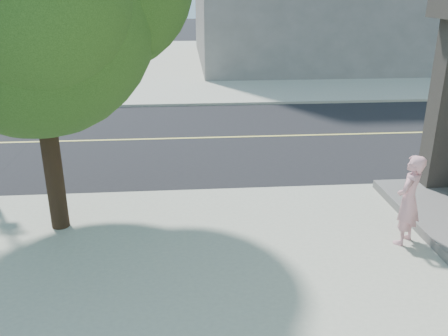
{
  "coord_description": "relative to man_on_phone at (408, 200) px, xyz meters",
  "views": [
    {
      "loc": [
        3.97,
        -10.32,
        4.6
      ],
      "look_at": [
        4.68,
        -1.71,
        1.3
      ],
      "focal_mm": 37.87,
      "sensor_mm": 36.0,
      "label": 1
    }
  ],
  "objects": [
    {
      "name": "man_on_phone",
      "position": [
        0.0,
        0.0,
        0.0
      ],
      "size": [
        0.74,
        0.73,
        1.73
      ],
      "primitive_type": "imported",
      "rotation": [
        0.0,
        0.0,
        3.89
      ],
      "color": "pink",
      "rests_on": "sidewalk_se"
    },
    {
      "name": "sidewalk_ne",
      "position": [
        5.53,
        24.3,
        -0.92
      ],
      "size": [
        29.0,
        25.0,
        0.12
      ],
      "primitive_type": "cube",
      "color": "#A6A794",
      "rests_on": "ground"
    },
    {
      "name": "ground",
      "position": [
        -7.97,
        2.8,
        -0.98
      ],
      "size": [
        140.0,
        140.0,
        0.0
      ],
      "primitive_type": "plane",
      "color": "black",
      "rests_on": "ground"
    },
    {
      "name": "road_ew",
      "position": [
        -7.97,
        7.3,
        -0.98
      ],
      "size": [
        140.0,
        9.0,
        0.01
      ],
      "primitive_type": "cube",
      "color": "black",
      "rests_on": "ground"
    }
  ]
}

